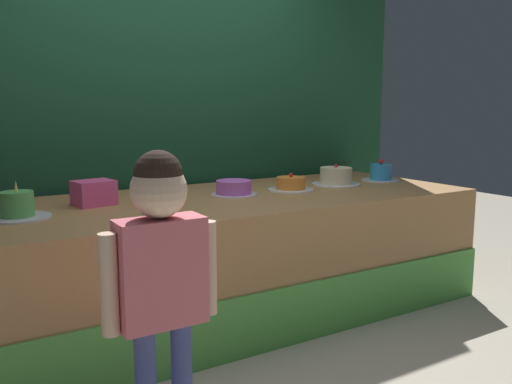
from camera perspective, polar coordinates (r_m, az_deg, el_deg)
ground_plane at (r=3.08m, az=0.23°, el=-16.79°), size 12.00×12.00×0.00m
stage_platform at (r=3.46m, az=-5.26°, el=-7.07°), size 3.60×1.28×0.77m
curtain_backdrop at (r=4.00m, az=-10.22°, el=10.82°), size 4.31×0.08×2.95m
child_figure at (r=2.04m, az=-10.12°, el=-7.41°), size 0.46×0.21×1.19m
pink_box at (r=3.27m, az=-16.90°, el=-0.08°), size 0.25×0.22×0.15m
donut at (r=3.28m, az=-8.83°, el=-0.67°), size 0.12×0.12×0.04m
cake_left at (r=3.02m, az=-24.09°, el=-1.47°), size 0.33×0.33×0.20m
cake_center_left at (r=3.49m, az=-2.37°, el=0.41°), size 0.30×0.30×0.10m
cake_center_right at (r=3.70m, az=3.74°, el=0.81°), size 0.32×0.32×0.12m
cake_right at (r=4.00m, az=8.52°, el=1.61°), size 0.36×0.36×0.15m
cake_far_right at (r=4.28m, az=13.14°, el=1.94°), size 0.29×0.29×0.17m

